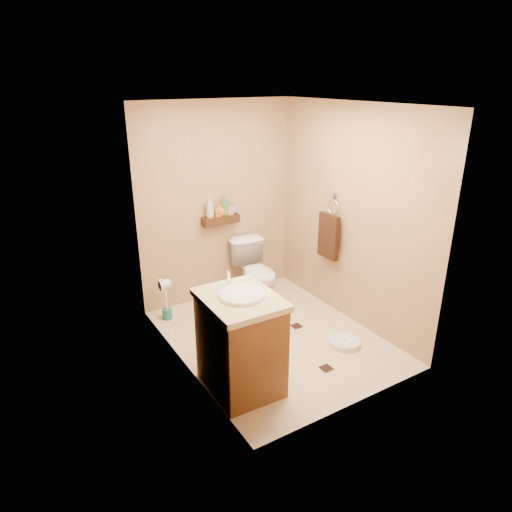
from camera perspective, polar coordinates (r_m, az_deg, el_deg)
ground at (r=5.00m, az=2.16°, el=-10.15°), size 2.50×2.50×0.00m
wall_back at (r=5.53m, az=-4.88°, el=6.51°), size 2.00×0.04×2.40m
wall_front at (r=3.59m, az=13.50°, el=-2.52°), size 2.00×0.04×2.40m
wall_left at (r=4.05m, az=-9.50°, el=0.61°), size 0.04×2.50×2.40m
wall_right at (r=5.09m, az=11.82°, el=4.80°), size 0.04×2.50×2.40m
ceiling at (r=4.26m, az=2.63°, el=18.48°), size 2.00×2.50×0.02m
wall_shelf at (r=5.51m, az=-4.44°, el=4.52°), size 0.46×0.14×0.10m
floor_accents at (r=4.96m, az=2.58°, el=-10.40°), size 1.17×1.39×0.01m
toilet at (r=5.59m, az=0.06°, el=-2.16°), size 0.49×0.78×0.76m
vanity at (r=4.06m, az=-1.95°, el=-10.63°), size 0.63×0.75×1.04m
bathroom_scale at (r=4.95m, az=10.98°, el=-10.54°), size 0.39×0.39×0.07m
toilet_brush at (r=5.37m, az=-11.13°, el=-6.05°), size 0.11×0.11×0.50m
towel_ring at (r=5.28m, az=9.09°, el=2.72°), size 0.12×0.30×0.76m
toilet_paper at (r=4.86m, az=-11.36°, el=-3.53°), size 0.12×0.11×0.12m
bottle_a at (r=5.40m, az=-5.79°, el=6.00°), size 0.13×0.13×0.24m
bottle_b at (r=5.46m, az=-4.66°, el=5.72°), size 0.09×0.09×0.15m
bottle_c at (r=5.47m, az=-4.45°, el=5.78°), size 0.16×0.16×0.15m
bottle_d at (r=5.48m, az=-3.96°, el=6.34°), size 0.13×0.13×0.25m
bottle_e at (r=5.53m, az=-3.25°, el=6.00°), size 0.08×0.08×0.15m
bottle_f at (r=5.55m, az=-2.83°, el=6.02°), size 0.16×0.16×0.14m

